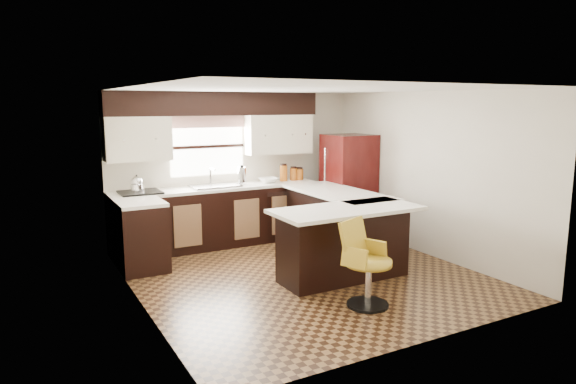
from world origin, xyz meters
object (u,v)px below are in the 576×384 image
peninsula_return (344,245)px  bar_chair (369,264)px  peninsula_long (335,224)px  refrigerator (348,186)px

peninsula_return → bar_chair: (-0.28, -0.88, 0.03)m
peninsula_long → refrigerator: refrigerator is taller
peninsula_return → refrigerator: bearing=53.3°
refrigerator → peninsula_return: bearing=-126.7°
bar_chair → peninsula_long: bearing=42.7°
peninsula_long → refrigerator: bearing=45.1°
peninsula_long → peninsula_return: (-0.53, -0.97, 0.00)m
peninsula_long → bar_chair: bar_chair is taller
peninsula_long → refrigerator: size_ratio=1.14×
peninsula_long → peninsula_return: 1.11m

